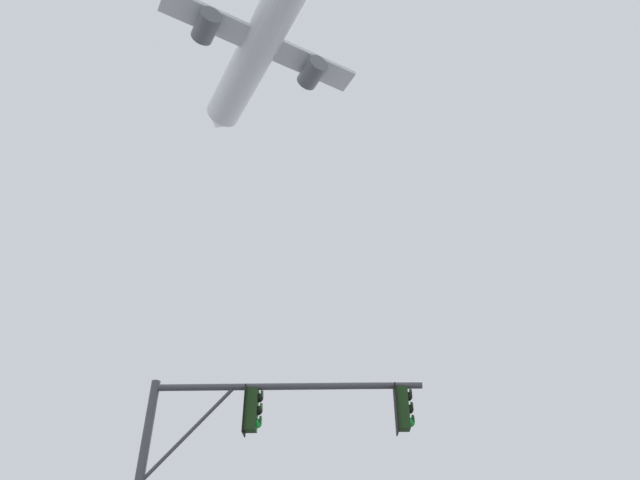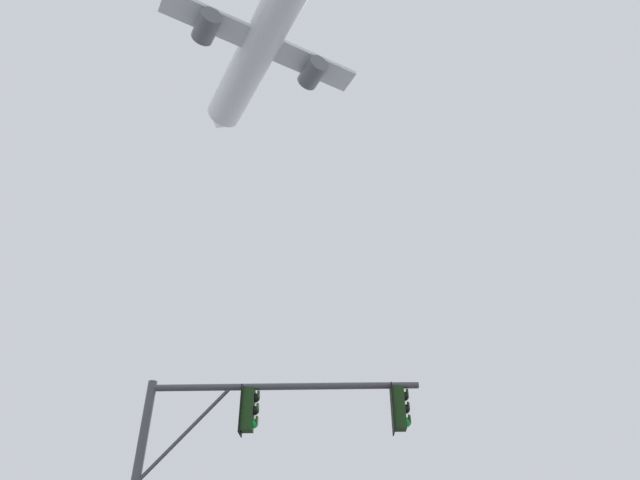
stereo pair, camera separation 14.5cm
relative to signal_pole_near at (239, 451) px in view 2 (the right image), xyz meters
name	(u,v)px [view 2 (the right image)]	position (x,y,z in m)	size (l,w,h in m)	color
signal_pole_near	(239,451)	(0.00, 0.00, 0.00)	(6.08, 0.55, 6.19)	#4C4C51
airplane	(260,45)	(-4.02, 20.79, 41.79)	(17.73, 22.96, 6.70)	white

